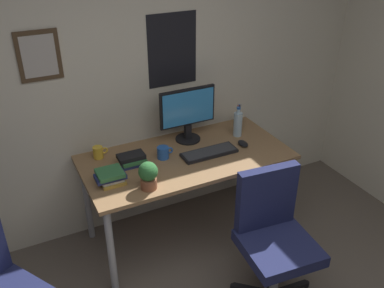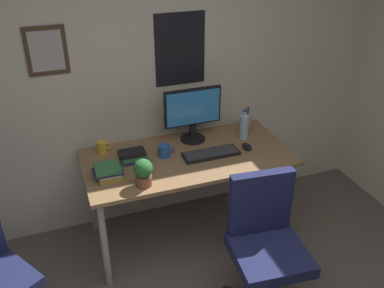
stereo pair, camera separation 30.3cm
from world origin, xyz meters
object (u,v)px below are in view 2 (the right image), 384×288
coffee_mug_far (165,151)px  water_bottle (244,126)px  book_stack_left (133,156)px  book_stack_right (108,172)px  monitor (193,112)px  coffee_mug_near (102,147)px  computer_mouse (247,146)px  office_chair (265,238)px  potted_plant (143,172)px  keyboard (211,154)px  pen_cup (247,122)px

coffee_mug_far → water_bottle: bearing=5.2°
book_stack_left → book_stack_right: (-0.21, -0.17, 0.01)m
monitor → book_stack_left: 0.58m
water_bottle → book_stack_right: bearing=-169.0°
coffee_mug_near → coffee_mug_far: (0.43, -0.22, -0.00)m
book_stack_right → book_stack_left: bearing=39.6°
water_bottle → coffee_mug_far: size_ratio=2.00×
computer_mouse → water_bottle: water_bottle is taller
computer_mouse → book_stack_left: bearing=172.0°
water_bottle → coffee_mug_near: size_ratio=2.24×
office_chair → potted_plant: bearing=141.7°
computer_mouse → coffee_mug_near: (-1.06, 0.32, 0.03)m
office_chair → keyboard: bearing=96.7°
keyboard → coffee_mug_near: bearing=157.2°
potted_plant → book_stack_right: size_ratio=0.97×
office_chair → monitor: monitor is taller
monitor → book_stack_right: 0.83m
keyboard → computer_mouse: bearing=-0.3°
keyboard → coffee_mug_near: (-0.76, 0.32, 0.03)m
office_chair → book_stack_right: 1.14m
monitor → water_bottle: (0.39, -0.12, -0.13)m
computer_mouse → coffee_mug_far: bearing=170.6°
office_chair → monitor: (-0.13, 1.02, 0.47)m
book_stack_left → potted_plant: bearing=-90.5°
water_bottle → book_stack_right: size_ratio=1.25×
monitor → book_stack_left: (-0.53, -0.16, -0.20)m
coffee_mug_near → book_stack_left: size_ratio=0.55×
book_stack_left → coffee_mug_near: bearing=133.9°
computer_mouse → coffee_mug_near: size_ratio=0.98×
office_chair → book_stack_left: 1.11m
keyboard → coffee_mug_far: coffee_mug_far is taller
book_stack_left → book_stack_right: bearing=-140.4°
keyboard → water_bottle: size_ratio=1.70×
monitor → potted_plant: 0.74m
pen_cup → book_stack_right: bearing=-163.2°
office_chair → water_bottle: size_ratio=3.76×
water_bottle → book_stack_right: water_bottle is taller
coffee_mug_near → potted_plant: 0.57m
office_chair → coffee_mug_near: office_chair is taller
office_chair → coffee_mug_near: (-0.85, 1.06, 0.28)m
office_chair → coffee_mug_far: 0.98m
water_bottle → pen_cup: size_ratio=1.26×
office_chair → computer_mouse: office_chair is taller
office_chair → potted_plant: (-0.66, 0.52, 0.34)m
water_bottle → coffee_mug_near: bearing=172.1°
water_bottle → potted_plant: (-0.92, -0.38, -0.00)m
computer_mouse → book_stack_left: size_ratio=0.54×
office_chair → book_stack_left: bearing=127.5°
computer_mouse → potted_plant: potted_plant is taller
coffee_mug_near → water_bottle: bearing=-7.9°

